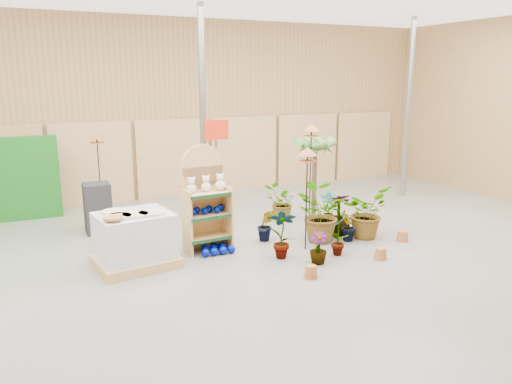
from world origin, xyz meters
TOP-DOWN VIEW (x-y plane):
  - room at (0.00, 0.91)m, footprint 15.20×12.10m
  - display_shelf at (-0.62, 1.68)m, footprint 0.82×0.55m
  - teddy_bears at (-0.60, 1.60)m, footprint 0.70×0.18m
  - gazing_balls_shelf at (-0.62, 1.58)m, footprint 0.70×0.24m
  - gazing_balls_floor at (-0.54, 1.35)m, footprint 0.63×0.39m
  - pallet_stack at (-1.95, 1.35)m, footprint 1.39×1.21m
  - charcoal_planters at (-2.24, 3.50)m, footprint 0.50×0.50m
  - trellis_stock at (-3.80, 5.20)m, footprint 2.00×0.30m
  - offer_sign at (0.10, 2.98)m, footprint 0.50×0.08m
  - bird_table_front at (1.00, 0.88)m, footprint 0.34×0.34m
  - bird_table_right at (1.69, 1.91)m, footprint 0.34×0.34m
  - bird_table_back at (-2.01, 4.71)m, footprint 0.34×0.34m
  - palm at (2.16, 2.52)m, footprint 0.70×0.70m
  - potted_plant_0 at (0.40, 0.66)m, footprint 0.56×0.52m
  - potted_plant_2 at (1.44, 1.18)m, footprint 1.23×1.26m
  - potted_plant_3 at (2.04, 1.36)m, footprint 0.55×0.55m
  - potted_plant_4 at (2.28, 2.13)m, footprint 0.44×0.40m
  - potted_plant_5 at (0.56, 1.60)m, footprint 0.43×0.40m
  - potted_plant_6 at (1.49, 2.76)m, footprint 0.77×0.69m
  - potted_plant_7 at (0.83, 0.18)m, footprint 0.42×0.42m
  - potted_plant_8 at (1.36, 0.39)m, footprint 0.47×0.43m
  - potted_plant_9 at (1.94, 0.92)m, footprint 0.40×0.42m
  - potted_plant_10 at (2.41, 1.02)m, footprint 1.16×1.10m

SIDE VIEW (x-z plane):
  - gazing_balls_floor at x=-0.54m, z-range 0.00..0.15m
  - potted_plant_7 at x=0.83m, z-range 0.00..0.53m
  - potted_plant_9 at x=1.94m, z-range 0.00..0.59m
  - potted_plant_5 at x=0.56m, z-range 0.00..0.62m
  - potted_plant_4 at x=2.28m, z-range 0.00..0.70m
  - potted_plant_8 at x=1.36m, z-range 0.00..0.73m
  - potted_plant_6 at x=1.49m, z-range 0.00..0.77m
  - potted_plant_3 at x=2.04m, z-range 0.00..0.83m
  - potted_plant_0 at x=0.40m, z-range 0.00..0.89m
  - pallet_stack at x=-1.95m, z-range -0.02..0.91m
  - potted_plant_10 at x=2.41m, z-range 0.00..1.00m
  - charcoal_planters at x=-2.24m, z-range 0.00..1.00m
  - potted_plant_2 at x=1.44m, z-range 0.00..1.06m
  - gazing_balls_shelf at x=-0.62m, z-range 0.68..0.81m
  - display_shelf at x=-0.62m, z-range -0.08..1.81m
  - trellis_stock at x=-3.80m, z-range 0.00..1.80m
  - teddy_bears at x=-0.60m, z-range 1.06..1.35m
  - offer_sign at x=0.10m, z-range 0.47..2.67m
  - palm at x=2.16m, z-range 0.68..2.57m
  - bird_table_front at x=1.00m, z-range 0.79..2.65m
  - bird_table_back at x=-2.01m, z-range 0.81..2.70m
  - bird_table_right at x=1.69m, z-range 0.92..3.07m
  - room at x=0.00m, z-range -0.14..4.56m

